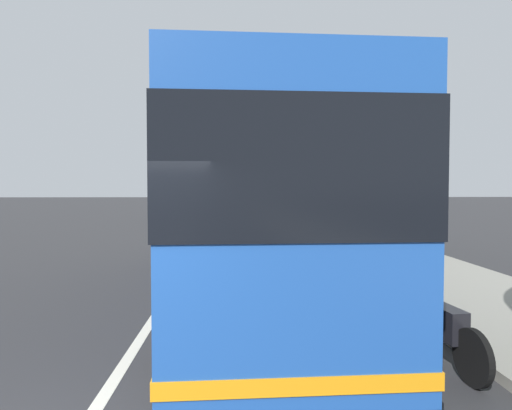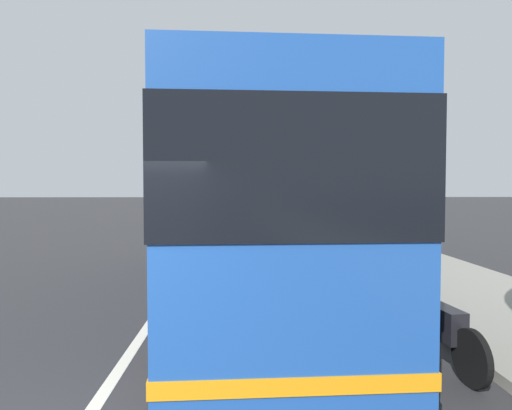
% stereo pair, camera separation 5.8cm
% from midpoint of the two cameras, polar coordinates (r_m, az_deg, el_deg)
% --- Properties ---
extents(sidewalk_curb, '(110.00, 3.60, 0.14)m').
position_cam_midpoint_polar(sidewalk_curb, '(14.24, 17.46, -6.86)').
color(sidewalk_curb, gray).
rests_on(sidewalk_curb, ground).
extents(lane_divider_line, '(110.00, 0.16, 0.01)m').
position_cam_midpoint_polar(lane_divider_line, '(13.49, -8.86, -7.56)').
color(lane_divider_line, silver).
rests_on(lane_divider_line, ground).
extents(coach_bus, '(11.07, 2.92, 3.55)m').
position_cam_midpoint_polar(coach_bus, '(9.16, -0.51, 0.59)').
color(coach_bus, '#1E4C9E').
rests_on(coach_bus, ground).
extents(motorcycle_by_tree, '(2.36, 0.39, 1.28)m').
position_cam_midpoint_polar(motorcycle_by_tree, '(6.56, 21.32, -13.73)').
color(motorcycle_by_tree, black).
rests_on(motorcycle_by_tree, ground).
extents(car_oncoming, '(4.11, 1.95, 1.42)m').
position_cam_midpoint_polar(car_oncoming, '(24.71, -0.75, -1.57)').
color(car_oncoming, gold).
rests_on(car_oncoming, ground).
extents(car_far_distant, '(4.34, 2.02, 1.60)m').
position_cam_midpoint_polar(car_far_distant, '(35.44, -8.53, -0.30)').
color(car_far_distant, gray).
rests_on(car_far_distant, ground).
extents(car_ahead_same_lane, '(4.20, 1.95, 1.42)m').
position_cam_midpoint_polar(car_ahead_same_lane, '(29.19, -9.29, -0.99)').
color(car_ahead_same_lane, gray).
rests_on(car_ahead_same_lane, ground).
extents(car_side_street, '(4.23, 1.96, 1.46)m').
position_cam_midpoint_polar(car_side_street, '(51.13, -2.41, 0.38)').
color(car_side_street, red).
rests_on(car_side_street, ground).
extents(roadside_tree_mid_block, '(3.09, 3.09, 5.76)m').
position_cam_midpoint_polar(roadside_tree_mid_block, '(16.26, 12.84, 8.80)').
color(roadside_tree_mid_block, brown).
rests_on(roadside_tree_mid_block, ground).
extents(utility_pole, '(0.25, 0.25, 6.35)m').
position_cam_midpoint_polar(utility_pole, '(23.64, 8.25, 4.32)').
color(utility_pole, slate).
rests_on(utility_pole, ground).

